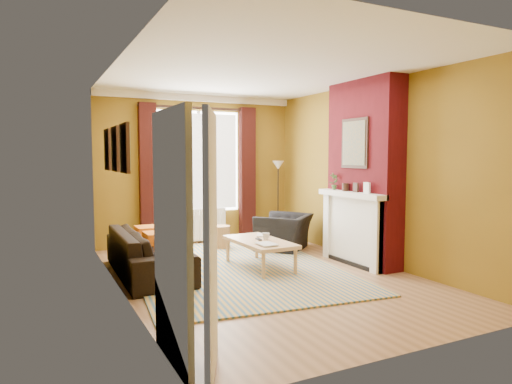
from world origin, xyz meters
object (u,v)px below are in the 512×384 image
coffee_table (260,243)px  floor_lamp (278,177)px  armchair (284,232)px  sofa (148,252)px  wicker_stool (221,237)px

coffee_table → floor_lamp: (1.42, 2.01, 0.85)m
armchair → coffee_table: size_ratio=0.74×
sofa → floor_lamp: bearing=-60.5°
coffee_table → sofa: bearing=164.1°
sofa → armchair: bearing=-75.1°
coffee_table → wicker_stool: size_ratio=3.03×
armchair → coffee_table: (-1.00, -1.03, 0.07)m
armchair → floor_lamp: (0.42, 0.98, 0.92)m
armchair → wicker_stool: armchair is taller
sofa → coffee_table: sofa is taller
floor_lamp → wicker_stool: bearing=-163.8°
armchair → wicker_stool: (-0.97, 0.58, -0.11)m
wicker_stool → floor_lamp: size_ratio=0.27×
floor_lamp → coffee_table: bearing=-125.2°
sofa → coffee_table: size_ratio=1.66×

